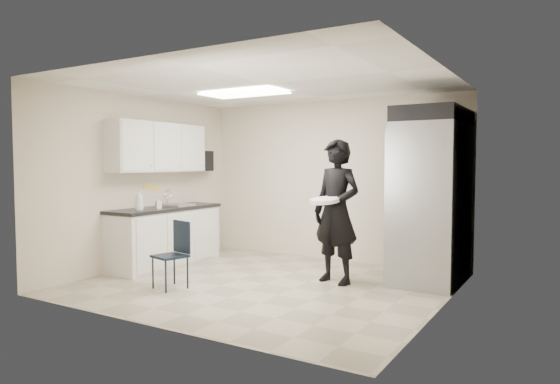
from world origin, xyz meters
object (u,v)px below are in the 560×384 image
Objects in this scene: man_tuxedo at (336,211)px; folding_chair at (170,256)px; lower_counter at (166,238)px; commercial_fridge at (432,203)px.

folding_chair is at bearing -127.46° from man_tuxedo.
folding_chair is 2.22m from man_tuxedo.
commercial_fridge reaches higher than lower_counter.
lower_counter is 3.98m from commercial_fridge.
man_tuxedo is at bearing -145.39° from commercial_fridge.
commercial_fridge is at bearing 47.81° from man_tuxedo.
lower_counter reaches higher than folding_chair.
folding_chair is (-2.72, -2.10, -0.64)m from commercial_fridge.
commercial_fridge is 2.54× the size of folding_chair.
commercial_fridge is at bearing 15.88° from lower_counter.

